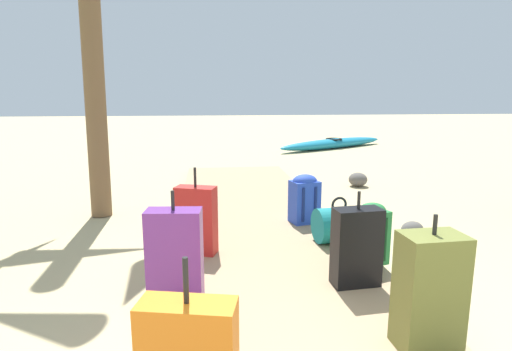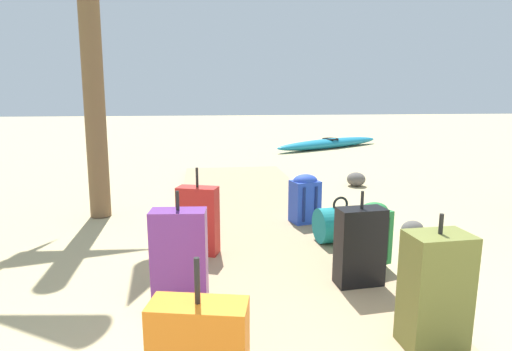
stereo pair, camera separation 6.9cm
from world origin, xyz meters
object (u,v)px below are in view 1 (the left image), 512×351
at_px(backpack_blue, 305,197).
at_px(kayak, 334,143).
at_px(suitcase_red, 196,220).
at_px(backpack_green, 371,232).
at_px(suitcase_olive, 429,292).
at_px(suitcase_black, 357,247).
at_px(suitcase_purple, 175,259).
at_px(duffel_bag_teal, 338,224).

xyz_separation_m(backpack_blue, kayak, (2.67, 7.30, -0.23)).
bearing_deg(suitcase_red, backpack_blue, 33.51).
bearing_deg(backpack_green, suitcase_olive, -97.40).
relative_size(backpack_green, suitcase_red, 0.67).
bearing_deg(suitcase_red, suitcase_black, -33.35).
distance_m(suitcase_black, backpack_blue, 1.62).
distance_m(suitcase_red, kayak, 9.00).
relative_size(suitcase_black, backpack_blue, 1.31).
bearing_deg(suitcase_red, kayak, 64.41).
relative_size(suitcase_black, kayak, 0.19).
bearing_deg(kayak, suitcase_black, -106.56).
relative_size(suitcase_purple, duffel_bag_teal, 1.67).
distance_m(backpack_blue, kayak, 7.78).
distance_m(suitcase_purple, suitcase_red, 0.99).
distance_m(suitcase_olive, backpack_green, 1.22).
bearing_deg(suitcase_purple, duffel_bag_teal, 36.19).
bearing_deg(suitcase_olive, suitcase_red, 129.37).
height_order(suitcase_purple, kayak, suitcase_purple).
relative_size(duffel_bag_teal, suitcase_red, 0.61).
bearing_deg(suitcase_black, suitcase_red, 146.65).
height_order(suitcase_purple, suitcase_olive, suitcase_purple).
bearing_deg(backpack_blue, suitcase_red, -146.49).
height_order(suitcase_black, suitcase_red, suitcase_red).
relative_size(suitcase_black, suitcase_olive, 0.93).
xyz_separation_m(suitcase_black, suitcase_olive, (0.12, -0.83, 0.04)).
relative_size(suitcase_black, suitcase_red, 0.92).
bearing_deg(backpack_blue, suitcase_olive, -86.96).
xyz_separation_m(suitcase_olive, duffel_bag_teal, (0.06, 1.77, -0.17)).
xyz_separation_m(duffel_bag_teal, suitcase_red, (-1.40, -0.13, 0.14)).
relative_size(backpack_blue, kayak, 0.15).
relative_size(suitcase_purple, kayak, 0.21).
xyz_separation_m(suitcase_olive, backpack_green, (0.16, 1.21, -0.06)).
relative_size(duffel_bag_teal, backpack_blue, 0.88).
distance_m(backpack_green, suitcase_red, 1.56).
bearing_deg(backpack_green, backpack_blue, 103.11).
distance_m(backpack_blue, suitcase_red, 1.46).
bearing_deg(duffel_bag_teal, suitcase_red, -174.66).
xyz_separation_m(suitcase_black, duffel_bag_teal, (0.17, 0.94, -0.13)).
relative_size(suitcase_purple, backpack_green, 1.52).
bearing_deg(suitcase_black, suitcase_olive, -82.11).
height_order(suitcase_purple, backpack_blue, suitcase_purple).
bearing_deg(backpack_green, suitcase_black, -125.50).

